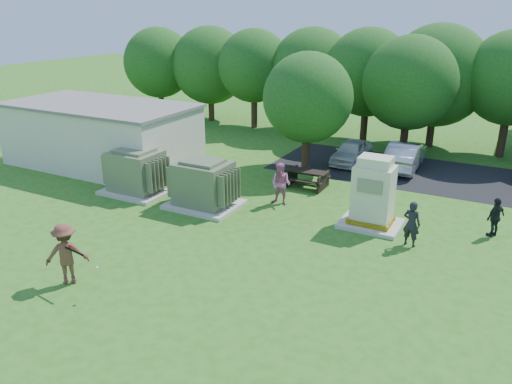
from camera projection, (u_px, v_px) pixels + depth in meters
The scene contains 16 objects.
ground at pixel (200, 265), 16.66m from camera, with size 120.00×120.00×0.00m, color #2D6619.
service_building at pixel (101, 136), 26.73m from camera, with size 10.00×5.00×3.20m, color beige.
service_building_roof at pixel (98, 105), 26.14m from camera, with size 10.20×5.20×0.15m, color slate.
parking_strip at pixel (470, 181), 24.75m from camera, with size 20.00×6.00×0.01m, color #232326.
transformer_left at pixel (136, 172), 22.90m from camera, with size 3.00×2.40×2.07m.
transformer_right at pixel (204, 185), 21.27m from camera, with size 3.00×2.40×2.07m.
generator_cabinet at pixel (373, 196), 19.25m from camera, with size 2.32×1.90×2.82m.
picnic_table at pixel (307, 177), 23.73m from camera, with size 1.91×1.44×0.82m.
batter at pixel (66, 253), 15.32m from camera, with size 1.28×0.73×1.98m, color brown.
person_by_generator at pixel (412, 224), 17.75m from camera, with size 0.62×0.41×1.70m, color black.
person_at_picnic at pixel (281, 184), 21.50m from camera, with size 0.91×0.71×1.87m, color #C86A95.
person_walking_right at pixel (496, 217), 18.54m from camera, with size 0.89×0.37×1.52m, color black.
car_white at pixel (351, 152), 27.42m from camera, with size 1.49×3.70×1.26m, color silver.
car_silver_a at pixel (405, 155), 26.37m from camera, with size 1.55×4.44×1.46m, color #B2B3B7.
batting_equipment at pixel (77, 253), 14.81m from camera, with size 1.49×0.32×0.38m.
tree_row at pixel (396, 77), 29.75m from camera, with size 41.30×13.30×7.30m.
Camera 1 is at (8.58, -12.15, 8.10)m, focal length 35.00 mm.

